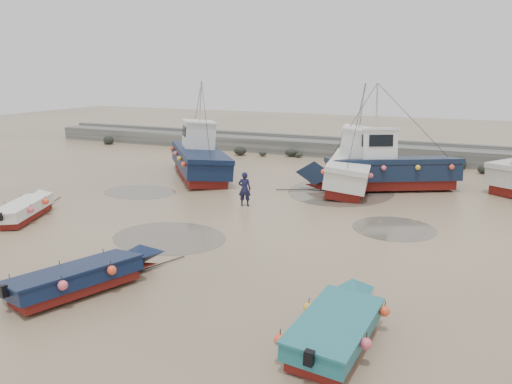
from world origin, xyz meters
TOP-DOWN VIEW (x-y plane):
  - ground at (0.00, 0.00)m, footprint 120.00×120.00m
  - seawall at (0.05, 21.99)m, footprint 60.00×4.92m
  - puddle_a at (-2.67, -0.75)m, footprint 5.04×5.04m
  - puddle_b at (5.86, 4.49)m, footprint 3.71×3.71m
  - puddle_c at (-8.85, 5.38)m, footprint 4.43×4.43m
  - puddle_d at (1.84, 10.44)m, footprint 6.12×6.12m
  - dinghy_0 at (-10.63, -1.07)m, footprint 3.01×5.91m
  - dinghy_1 at (-2.21, -6.18)m, footprint 3.43×6.30m
  - dinghy_2 at (6.12, -5.90)m, footprint 2.29×5.91m
  - cabin_boat_0 at (-8.14, 10.73)m, footprint 8.23×9.45m
  - cabin_boat_1 at (1.95, 11.59)m, footprint 3.48×9.87m
  - cabin_boat_2 at (3.88, 11.97)m, footprint 10.15×6.63m
  - person at (-1.94, 5.17)m, footprint 0.76×0.61m

SIDE VIEW (x-z plane):
  - ground at x=0.00m, z-range 0.00..0.00m
  - person at x=-1.94m, z-range -0.91..0.91m
  - puddle_a at x=-2.67m, z-range 0.00..0.01m
  - puddle_b at x=5.86m, z-range 0.00..0.01m
  - puddle_c at x=-8.85m, z-range 0.00..0.01m
  - puddle_d at x=1.84m, z-range 0.00..0.01m
  - dinghy_1 at x=-2.21m, z-range -0.17..1.25m
  - dinghy_0 at x=-10.63m, z-range -0.17..1.26m
  - dinghy_2 at x=6.12m, z-range -0.16..1.26m
  - seawall at x=0.05m, z-range -0.12..1.38m
  - cabin_boat_0 at x=-8.14m, z-range -1.80..4.42m
  - cabin_boat_2 at x=3.88m, z-range -1.79..4.43m
  - cabin_boat_1 at x=1.95m, z-range -1.76..4.46m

